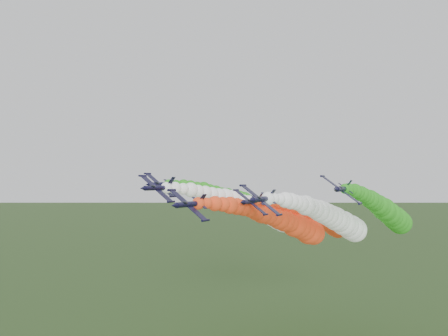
{
  "coord_description": "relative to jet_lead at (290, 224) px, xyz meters",
  "views": [
    {
      "loc": [
        40.45,
        -69.24,
        48.72
      ],
      "look_at": [
        0.97,
        7.58,
        51.37
      ],
      "focal_mm": 35.0,
      "sensor_mm": 36.0,
      "label": 1
    }
  ],
  "objects": [
    {
      "name": "jet_lead",
      "position": [
        0.0,
        0.0,
        0.0
      ],
      "size": [
        11.72,
        70.96,
        17.42
      ],
      "rotation": [
        0.0,
        0.63,
        0.0
      ],
      "color": "black",
      "rests_on": "ground"
    },
    {
      "name": "jet_inner_left",
      "position": [
        -11.41,
        6.25,
        2.69
      ],
      "size": [
        11.99,
        71.23,
        17.69
      ],
      "rotation": [
        0.0,
        0.63,
        0.0
      ],
      "color": "black",
      "rests_on": "ground"
    },
    {
      "name": "jet_inner_right",
      "position": [
        10.52,
        6.76,
        0.92
      ],
      "size": [
        11.94,
        71.19,
        17.64
      ],
      "rotation": [
        0.0,
        0.63,
        0.0
      ],
      "color": "black",
      "rests_on": "ground"
    },
    {
      "name": "jet_outer_left",
      "position": [
        -17.09,
        15.09,
        3.4
      ],
      "size": [
        11.84,
        71.08,
        17.54
      ],
      "rotation": [
        0.0,
        0.63,
        0.0
      ],
      "color": "black",
      "rests_on": "ground"
    },
    {
      "name": "jet_outer_right",
      "position": [
        22.26,
        18.76,
        2.44
      ],
      "size": [
        11.87,
        71.11,
        17.57
      ],
      "rotation": [
        0.0,
        0.63,
        0.0
      ],
      "color": "black",
      "rests_on": "ground"
    },
    {
      "name": "jet_trail",
      "position": [
        2.32,
        19.85,
        -0.02
      ],
      "size": [
        11.65,
        70.89,
        17.35
      ],
      "rotation": [
        0.0,
        0.63,
        0.0
      ],
      "color": "black",
      "rests_on": "ground"
    }
  ]
}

